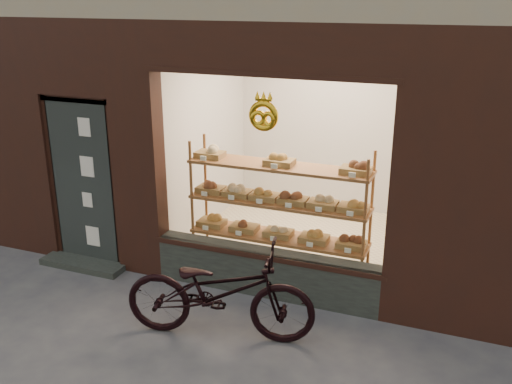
% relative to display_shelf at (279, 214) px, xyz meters
% --- Properties ---
extents(display_shelf, '(2.20, 0.45, 1.70)m').
position_rel_display_shelf_xyz_m(display_shelf, '(0.00, 0.00, 0.00)').
color(display_shelf, brown).
rests_on(display_shelf, ground).
extents(bicycle, '(2.05, 1.08, 1.02)m').
position_rel_display_shelf_xyz_m(bicycle, '(-0.13, -1.43, -0.34)').
color(bicycle, black).
rests_on(bicycle, ground).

